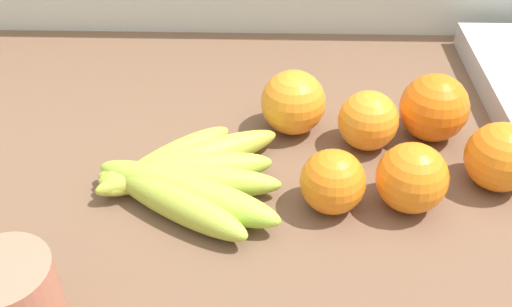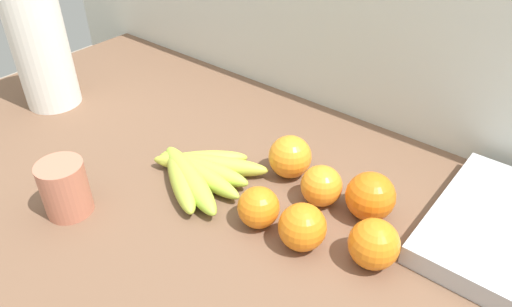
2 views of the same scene
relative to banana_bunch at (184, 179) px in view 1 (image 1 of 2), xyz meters
name	(u,v)px [view 1 (image 1 of 2)]	position (x,y,z in m)	size (l,w,h in m)	color
wall_back	(394,159)	(0.32, 0.40, -0.29)	(2.36, 0.06, 1.30)	silver
banana_bunch	(184,179)	(0.00, 0.00, 0.00)	(0.21, 0.20, 0.04)	#ABBE3F
orange_far_right	(293,102)	(0.12, 0.12, 0.02)	(0.08, 0.08, 0.08)	orange
orange_center	(368,121)	(0.20, 0.09, 0.02)	(0.07, 0.07, 0.07)	orange
orange_back_right	(500,157)	(0.33, 0.02, 0.02)	(0.07, 0.07, 0.07)	orange
orange_front	(412,178)	(0.23, -0.01, 0.02)	(0.07, 0.07, 0.07)	orange
orange_back_left	(434,108)	(0.28, 0.11, 0.02)	(0.08, 0.08, 0.08)	orange
orange_right	(333,182)	(0.15, -0.02, 0.01)	(0.07, 0.07, 0.07)	orange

